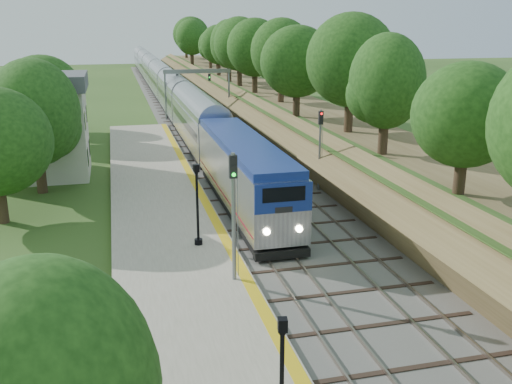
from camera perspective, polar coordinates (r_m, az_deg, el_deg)
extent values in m
plane|color=#2D4C19|center=(21.69, 9.74, -16.44)|extent=(320.00, 320.00, 0.00)
cube|color=#4C4944|center=(78.02, -6.68, 7.87)|extent=(9.50, 170.00, 0.12)
cube|color=gray|center=(77.70, -8.69, 7.86)|extent=(0.08, 170.00, 0.16)
cube|color=gray|center=(77.85, -7.63, 7.92)|extent=(0.08, 170.00, 0.16)
cube|color=gray|center=(78.17, -5.75, 8.02)|extent=(0.08, 170.00, 0.16)
cube|color=gray|center=(78.38, -4.70, 8.07)|extent=(0.08, 170.00, 0.16)
cube|color=gray|center=(34.60, -8.96, -3.12)|extent=(6.40, 68.00, 0.38)
cube|color=gold|center=(34.86, -4.31, -2.46)|extent=(0.55, 68.00, 0.01)
cube|color=brown|center=(79.56, 0.17, 9.20)|extent=(9.00, 170.00, 3.00)
cube|color=brown|center=(78.74, -2.62, 8.96)|extent=(4.47, 170.00, 4.54)
cylinder|color=#332316|center=(32.75, 19.30, 2.54)|extent=(0.60, 0.60, 2.62)
sphere|color=#17390F|center=(32.13, 19.91, 8.71)|extent=(5.70, 5.70, 5.70)
cylinder|color=#332316|center=(78.90, -0.91, 11.19)|extent=(0.60, 0.60, 2.62)
sphere|color=#17390F|center=(78.64, -0.92, 13.78)|extent=(5.70, 5.70, 5.70)
cylinder|color=#332316|center=(127.97, -6.11, 13.18)|extent=(0.60, 0.60, 2.62)
sphere|color=#17390F|center=(127.82, -6.16, 14.77)|extent=(5.70, 5.70, 5.70)
cube|color=beige|center=(47.68, -21.37, 5.38)|extent=(8.00, 6.00, 6.80)
cube|color=#4F5257|center=(47.14, -21.88, 10.15)|extent=(8.60, 6.60, 1.20)
cube|color=black|center=(45.87, -16.45, 3.39)|extent=(0.05, 1.10, 1.30)
cube|color=black|center=(49.39, -16.32, 4.31)|extent=(0.05, 1.10, 1.30)
cube|color=black|center=(45.34, -16.74, 6.84)|extent=(0.05, 1.10, 1.30)
cube|color=black|center=(48.90, -16.58, 7.52)|extent=(0.05, 1.10, 1.30)
cylinder|color=slate|center=(72.31, -9.02, 9.53)|extent=(0.24, 0.24, 6.20)
cylinder|color=slate|center=(73.43, -2.71, 9.82)|extent=(0.24, 0.24, 6.20)
cube|color=slate|center=(72.48, -5.91, 11.93)|extent=(8.40, 0.25, 0.50)
cube|color=black|center=(72.09, -7.88, 11.24)|extent=(0.30, 0.20, 0.90)
cube|color=black|center=(72.62, -4.68, 11.37)|extent=(0.30, 0.20, 0.90)
cylinder|color=#332316|center=(44.01, -19.10, 1.84)|extent=(0.60, 0.60, 2.45)
sphere|color=#17390F|center=(43.34, -19.51, 6.10)|extent=(5.32, 5.32, 5.32)
cylinder|color=#332316|center=(59.61, -17.91, 5.63)|extent=(0.60, 0.60, 2.45)
sphere|color=#17390F|center=(59.12, -18.20, 8.79)|extent=(5.32, 5.32, 5.32)
cube|color=black|center=(37.03, -1.24, -0.95)|extent=(2.73, 17.12, 0.59)
cube|color=#B7BAC1|center=(36.49, -1.26, 2.02)|extent=(2.97, 17.83, 3.37)
cube|color=navy|center=(36.05, -1.28, 4.94)|extent=(2.85, 17.12, 0.44)
cube|color=navy|center=(27.90, 2.78, -0.61)|extent=(2.94, 0.10, 1.49)
cube|color=black|center=(27.80, 2.81, -0.24)|extent=(2.18, 0.06, 0.74)
cube|color=maroon|center=(36.79, -1.25, 0.30)|extent=(2.99, 17.48, 0.10)
cube|color=#B7BAC1|center=(55.26, -5.73, 6.58)|extent=(2.97, 19.81, 3.86)
cube|color=#B7BAC1|center=(75.30, -8.04, 9.16)|extent=(2.97, 19.81, 3.86)
cube|color=#B7BAC1|center=(95.50, -9.39, 10.65)|extent=(2.97, 19.81, 3.86)
cube|color=#B7BAC1|center=(115.78, -10.28, 11.62)|extent=(2.97, 19.81, 3.86)
cube|color=#B7BAC1|center=(136.09, -10.90, 12.29)|extent=(2.97, 19.81, 3.86)
cube|color=#B7BAC1|center=(156.44, -11.37, 12.79)|extent=(2.97, 19.81, 3.86)
cube|color=black|center=(15.20, 2.67, -13.12)|extent=(0.29, 0.29, 0.36)
cube|color=silver|center=(15.20, 2.67, -13.12)|extent=(0.21, 0.21, 0.27)
cylinder|color=black|center=(30.64, -5.77, -4.96)|extent=(0.43, 0.43, 0.30)
cylinder|color=black|center=(29.99, -5.88, -1.54)|extent=(0.14, 0.14, 3.85)
cube|color=black|center=(29.40, -6.00, 2.40)|extent=(0.31, 0.31, 0.39)
cube|color=silver|center=(29.40, -6.00, 2.40)|extent=(0.22, 0.22, 0.30)
cylinder|color=slate|center=(25.50, -2.25, -2.61)|extent=(0.18, 0.18, 5.96)
cube|color=black|center=(24.82, -2.31, 2.55)|extent=(0.35, 0.23, 1.03)
cylinder|color=#0CE526|center=(24.69, -2.24, 2.48)|extent=(0.16, 0.06, 0.16)
cylinder|color=slate|center=(40.76, 6.40, 4.14)|extent=(0.17, 0.17, 5.80)
cube|color=black|center=(40.33, 6.50, 7.39)|extent=(0.32, 0.21, 0.94)
cylinder|color=#FF0C0C|center=(40.21, 6.56, 7.36)|extent=(0.15, 0.06, 0.15)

